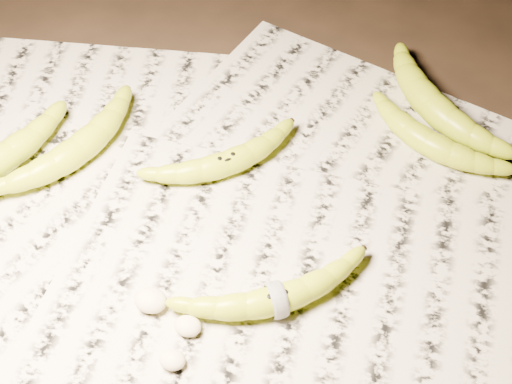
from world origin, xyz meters
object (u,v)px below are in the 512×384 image
(banana_left_b, at_px, (77,148))
(banana_taped, at_px, (277,298))
(banana_upper_a, at_px, (429,141))
(banana_center, at_px, (226,161))
(banana_upper_b, at_px, (432,103))

(banana_left_b, height_order, banana_taped, banana_left_b)
(banana_left_b, relative_size, banana_upper_a, 1.13)
(banana_center, bearing_deg, banana_upper_a, -17.25)
(banana_center, bearing_deg, banana_upper_b, -4.74)
(banana_taped, bearing_deg, banana_left_b, 121.48)
(banana_taped, bearing_deg, banana_upper_b, 36.75)
(banana_center, xyz_separation_m, banana_taped, (0.11, -0.17, -0.00))
(banana_taped, xyz_separation_m, banana_upper_a, (0.13, 0.28, 0.00))
(banana_taped, bearing_deg, banana_upper_a, 31.59)
(banana_left_b, relative_size, banana_taped, 1.01)
(banana_left_b, relative_size, banana_upper_b, 0.98)
(banana_taped, distance_m, banana_upper_a, 0.30)
(banana_left_b, xyz_separation_m, banana_center, (0.19, 0.03, -0.00))
(banana_left_b, bearing_deg, banana_upper_a, -48.07)
(banana_upper_b, bearing_deg, banana_upper_a, -40.27)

